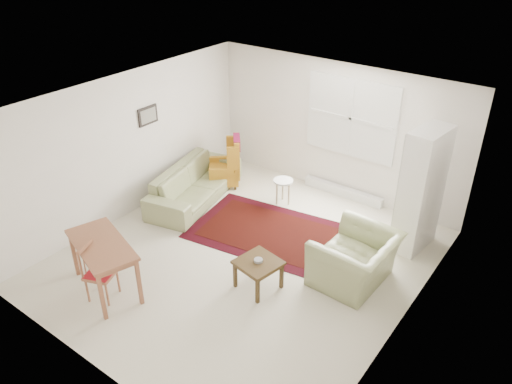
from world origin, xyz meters
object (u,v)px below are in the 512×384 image
Objects in this scene: desk_chair at (100,272)px; sofa at (195,177)px; desk at (105,266)px; wingback_chair at (223,162)px; stool at (283,191)px; coffee_table at (258,274)px; cabinet at (421,190)px; armchair at (355,255)px.

sofa is at bearing -4.56° from desk_chair.
desk_chair is at bearing -57.56° from desk.
stool is (1.32, 0.11, -0.27)m from wingback_chair.
stool is at bearing 79.25° from desk.
coffee_table is at bearing -64.47° from stool.
desk is (-3.10, -3.64, -0.61)m from cabinet.
stool is at bearing -29.97° from desk_chair.
sofa is 2.76m from desk.
wingback_chair is at bearing 100.96° from desk.
cabinet is (0.36, 1.39, 0.55)m from armchair.
armchair is at bearing 39.47° from desk.
stool is 3.57m from desk.
sofa is 2.61× the size of desk_chair.
desk_chair is at bearing -176.14° from sofa.
wingback_chair is 3.62m from desk_chair.
coffee_table is at bearing -45.06° from armchair.
desk is (-1.71, -1.30, 0.16)m from coffee_table.
stool is at bearing -71.55° from sofa.
wingback_chair is at bearing -169.51° from cabinet.
cabinet is (3.76, 0.25, 0.50)m from wingback_chair.
wingback_chair is 3.17m from coffee_table.
coffee_table is 2.83m from cabinet.
wingback_chair is 3.46m from desk.
armchair is 2.40× the size of stool.
armchair reaches higher than stool.
wingback_chair is (0.08, 0.74, 0.06)m from sofa.
coffee_table is at bearing -131.52° from sofa.
wingback_chair reaches higher than armchair.
sofa is 4.60× the size of stool.
cabinet reaches higher than armchair.
wingback_chair is at bearing 138.61° from coffee_table.
desk is at bearing -48.45° from armchair.
stool is (1.40, 0.85, -0.21)m from sofa.
sofa is 1.11× the size of cabinet.
wingback_chair reaches higher than coffee_table.
armchair is at bearing -109.22° from sofa.
sofa is 0.75m from wingback_chair.
desk is (-2.74, -2.25, -0.06)m from armchair.
desk_chair reaches higher than coffee_table.
sofa reaches higher than coffee_table.
sofa reaches higher than desk_chair.
coffee_table is (2.45, -1.35, -0.22)m from sofa.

